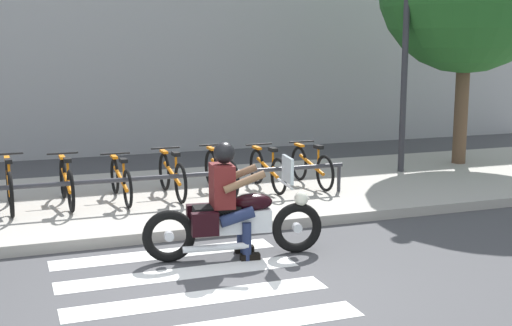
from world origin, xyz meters
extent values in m
plane|color=#424244|center=(0.00, 0.00, 0.00)|extent=(48.00, 48.00, 0.00)
cube|color=#A8A399|center=(0.00, 4.30, 0.07)|extent=(24.00, 4.40, 0.15)
cube|color=white|center=(-0.25, 0.00, 0.00)|extent=(2.80, 0.40, 0.01)
cube|color=white|center=(-0.25, 0.80, 0.00)|extent=(2.80, 0.40, 0.01)
cube|color=white|center=(-0.25, 1.60, 0.00)|extent=(2.80, 0.40, 0.01)
torus|color=black|center=(1.34, 1.09, 0.32)|extent=(0.65, 0.19, 0.64)
cylinder|color=silver|center=(1.34, 1.09, 0.32)|extent=(0.13, 0.11, 0.12)
torus|color=black|center=(-0.26, 1.28, 0.32)|extent=(0.65, 0.19, 0.64)
cylinder|color=silver|center=(-0.26, 1.28, 0.32)|extent=(0.13, 0.11, 0.12)
cube|color=silver|center=(0.54, 1.19, 0.46)|extent=(0.91, 0.38, 0.28)
ellipsoid|color=black|center=(0.76, 1.16, 0.68)|extent=(0.55, 0.34, 0.22)
cube|color=black|center=(0.32, 1.21, 0.61)|extent=(0.59, 0.34, 0.10)
cube|color=black|center=(0.17, 1.45, 0.50)|extent=(0.33, 0.16, 0.28)
cube|color=black|center=(0.12, 1.01, 0.50)|extent=(0.33, 0.16, 0.28)
cylinder|color=silver|center=(1.18, 1.11, 0.89)|extent=(0.10, 0.62, 0.03)
sphere|color=white|center=(1.39, 1.09, 0.69)|extent=(0.18, 0.18, 0.18)
cube|color=silver|center=(1.21, 1.11, 1.07)|extent=(0.09, 0.40, 0.32)
cylinder|color=silver|center=(0.25, 1.04, 0.19)|extent=(0.80, 0.17, 0.08)
cube|color=#591919|center=(0.39, 1.20, 0.91)|extent=(0.30, 0.43, 0.52)
sphere|color=black|center=(0.42, 1.20, 1.31)|extent=(0.26, 0.26, 0.26)
cylinder|color=brown|center=(0.64, 1.40, 0.99)|extent=(0.53, 0.15, 0.26)
cylinder|color=brown|center=(0.59, 0.96, 0.99)|extent=(0.53, 0.15, 0.26)
cylinder|color=#1E284C|center=(0.56, 1.35, 0.55)|extent=(0.46, 0.19, 0.24)
cylinder|color=#1E284C|center=(0.68, 1.33, 0.24)|extent=(0.11, 0.11, 0.47)
cube|color=black|center=(0.72, 1.33, 0.04)|extent=(0.25, 0.13, 0.08)
cylinder|color=#1E284C|center=(0.52, 1.03, 0.55)|extent=(0.46, 0.19, 0.24)
cylinder|color=#1E284C|center=(0.64, 1.01, 0.24)|extent=(0.11, 0.11, 0.47)
cube|color=black|center=(0.68, 1.01, 0.04)|extent=(0.25, 0.13, 0.08)
torus|color=black|center=(-2.04, 4.59, 0.49)|extent=(0.07, 0.67, 0.67)
torus|color=black|center=(-2.02, 3.54, 0.49)|extent=(0.07, 0.67, 0.67)
cylinder|color=orange|center=(-2.03, 4.06, 0.56)|extent=(0.08, 0.94, 0.26)
cylinder|color=orange|center=(-2.02, 3.80, 0.73)|extent=(0.04, 0.04, 0.41)
cube|color=black|center=(-2.02, 3.80, 0.93)|extent=(0.11, 0.20, 0.06)
cylinder|color=black|center=(-2.04, 4.49, 0.93)|extent=(0.48, 0.04, 0.03)
cube|color=orange|center=(-2.04, 4.59, 0.85)|extent=(0.09, 0.28, 0.04)
torus|color=black|center=(-1.22, 4.57, 0.47)|extent=(0.07, 0.64, 0.64)
torus|color=black|center=(-1.19, 3.56, 0.47)|extent=(0.07, 0.64, 0.64)
cylinder|color=orange|center=(-1.21, 4.06, 0.54)|extent=(0.08, 0.91, 0.25)
cylinder|color=orange|center=(-1.20, 3.81, 0.70)|extent=(0.04, 0.04, 0.39)
cube|color=black|center=(-1.20, 3.81, 0.90)|extent=(0.11, 0.20, 0.06)
cylinder|color=black|center=(-1.22, 4.47, 0.90)|extent=(0.48, 0.04, 0.03)
cube|color=orange|center=(-1.22, 4.57, 0.82)|extent=(0.09, 0.28, 0.04)
torus|color=black|center=(-0.40, 4.60, 0.45)|extent=(0.06, 0.59, 0.59)
torus|color=black|center=(-0.37, 3.53, 0.45)|extent=(0.06, 0.59, 0.59)
cylinder|color=orange|center=(-0.38, 4.06, 0.51)|extent=(0.09, 0.96, 0.26)
cylinder|color=orange|center=(-0.38, 3.80, 0.66)|extent=(0.04, 0.04, 0.36)
cube|color=black|center=(-0.38, 3.80, 0.84)|extent=(0.11, 0.20, 0.06)
cylinder|color=black|center=(-0.39, 4.49, 0.84)|extent=(0.48, 0.04, 0.03)
cube|color=orange|center=(-0.40, 4.60, 0.77)|extent=(0.09, 0.28, 0.04)
torus|color=black|center=(0.43, 4.57, 0.47)|extent=(0.07, 0.64, 0.63)
torus|color=black|center=(0.45, 3.56, 0.47)|extent=(0.07, 0.64, 0.63)
cylinder|color=orange|center=(0.44, 4.06, 0.54)|extent=(0.08, 0.91, 0.25)
cylinder|color=orange|center=(0.45, 3.81, 0.70)|extent=(0.04, 0.04, 0.39)
cube|color=black|center=(0.45, 3.81, 0.89)|extent=(0.11, 0.20, 0.06)
cylinder|color=black|center=(0.43, 4.47, 0.89)|extent=(0.48, 0.04, 0.03)
cube|color=orange|center=(0.43, 4.57, 0.82)|extent=(0.09, 0.28, 0.04)
torus|color=black|center=(1.25, 4.58, 0.48)|extent=(0.07, 0.64, 0.64)
torus|color=black|center=(1.28, 3.55, 0.48)|extent=(0.07, 0.64, 0.64)
cylinder|color=orange|center=(1.26, 4.06, 0.54)|extent=(0.08, 0.92, 0.25)
cylinder|color=orange|center=(1.27, 3.81, 0.71)|extent=(0.04, 0.04, 0.39)
cube|color=black|center=(1.27, 3.81, 0.90)|extent=(0.11, 0.20, 0.06)
cylinder|color=black|center=(1.25, 4.48, 0.90)|extent=(0.48, 0.04, 0.03)
cube|color=orange|center=(1.25, 4.58, 0.83)|extent=(0.09, 0.28, 0.04)
torus|color=black|center=(2.07, 4.54, 0.46)|extent=(0.07, 0.62, 0.62)
torus|color=black|center=(2.10, 3.58, 0.46)|extent=(0.07, 0.62, 0.62)
cylinder|color=orange|center=(2.09, 4.06, 0.53)|extent=(0.08, 0.86, 0.24)
cylinder|color=orange|center=(2.09, 3.82, 0.68)|extent=(0.04, 0.04, 0.38)
cube|color=black|center=(2.09, 3.82, 0.87)|extent=(0.11, 0.20, 0.06)
cylinder|color=black|center=(2.08, 4.45, 0.87)|extent=(0.48, 0.04, 0.03)
cube|color=orange|center=(2.07, 4.54, 0.80)|extent=(0.09, 0.28, 0.04)
torus|color=black|center=(2.90, 4.57, 0.47)|extent=(0.07, 0.62, 0.62)
torus|color=black|center=(2.92, 3.56, 0.47)|extent=(0.07, 0.62, 0.62)
cylinder|color=orange|center=(2.91, 4.06, 0.53)|extent=(0.08, 0.91, 0.25)
cylinder|color=orange|center=(2.92, 3.81, 0.69)|extent=(0.04, 0.04, 0.38)
cube|color=black|center=(2.92, 3.81, 0.88)|extent=(0.11, 0.20, 0.06)
cylinder|color=black|center=(2.90, 4.47, 0.88)|extent=(0.48, 0.04, 0.03)
cube|color=orange|center=(2.90, 4.57, 0.80)|extent=(0.09, 0.28, 0.04)
cylinder|color=#333338|center=(0.44, 3.51, 0.60)|extent=(5.54, 0.07, 0.07)
cylinder|color=#333338|center=(3.16, 3.51, 0.38)|extent=(0.06, 0.06, 0.45)
cylinder|color=#2D2D33|center=(5.11, 4.70, 2.21)|extent=(0.12, 0.12, 4.42)
cylinder|color=brown|center=(6.75, 5.10, 1.26)|extent=(0.28, 0.28, 2.52)
cube|color=#A6A6A6|center=(0.00, 10.00, 3.14)|extent=(24.00, 1.20, 6.29)
camera|label=1|loc=(-2.01, -6.51, 2.62)|focal=47.82mm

